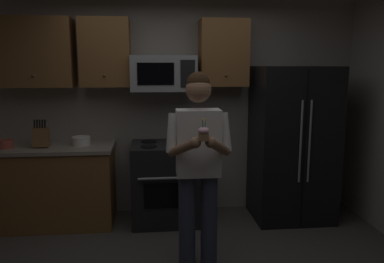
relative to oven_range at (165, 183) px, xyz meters
name	(u,v)px	position (x,y,z in m)	size (l,w,h in m)	color
wall_back	(175,107)	(0.15, 0.39, 0.84)	(4.40, 0.10, 2.60)	gray
oven_range	(165,183)	(0.00, 0.00, 0.00)	(0.76, 0.70, 0.93)	black
microwave	(163,73)	(0.00, 0.12, 1.26)	(0.74, 0.41, 0.40)	#9EA0A5
refrigerator	(292,144)	(1.50, -0.04, 0.44)	(0.90, 0.75, 1.80)	black
cabinet_row_upper	(112,53)	(-0.57, 0.17, 1.49)	(2.78, 0.36, 0.76)	brown
counter_left	(51,185)	(-1.30, 0.02, 0.00)	(1.44, 0.66, 0.92)	brown
knife_block	(41,137)	(-1.35, -0.03, 0.57)	(0.16, 0.15, 0.32)	brown
bowl_large_white	(81,141)	(-0.94, 0.04, 0.51)	(0.21, 0.21, 0.10)	white
bowl_small_colored	(5,144)	(-1.75, -0.02, 0.50)	(0.19, 0.19, 0.09)	#B24C3F
person	(198,160)	(0.26, -1.09, 0.53)	(0.60, 0.48, 1.76)	#383F59
cupcake	(204,133)	(0.26, -1.42, 0.83)	(0.09, 0.09, 0.17)	#A87F56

